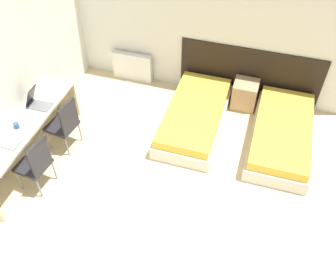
{
  "coord_description": "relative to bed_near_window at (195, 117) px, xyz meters",
  "views": [
    {
      "loc": [
        1.18,
        -1.45,
        4.59
      ],
      "look_at": [
        0.0,
        2.37,
        0.55
      ],
      "focal_mm": 40.0,
      "sensor_mm": 36.0,
      "label": 1
    }
  ],
  "objects": [
    {
      "name": "desk",
      "position": [
        -2.28,
        -1.52,
        0.41
      ],
      "size": [
        0.52,
        2.36,
        0.75
      ],
      "color": "#C6B28E",
      "rests_on": "ground_plane"
    },
    {
      "name": "bed_near_door",
      "position": [
        1.48,
        0.0,
        0.0
      ],
      "size": [
        0.97,
        2.0,
        0.4
      ],
      "color": "beige",
      "rests_on": "ground_plane"
    },
    {
      "name": "chair_near_notebook",
      "position": [
        -1.86,
        -1.96,
        0.32
      ],
      "size": [
        0.47,
        0.47,
        0.95
      ],
      "rotation": [
        0.0,
        0.0,
        -0.12
      ],
      "color": "#232328",
      "rests_on": "ground_plane"
    },
    {
      "name": "wall_back",
      "position": [
        -0.21,
        1.07,
        1.16
      ],
      "size": [
        5.66,
        0.05,
        2.7
      ],
      "color": "silver",
      "rests_on": "ground_plane"
    },
    {
      "name": "headboard_panel",
      "position": [
        0.74,
        1.03,
        0.33
      ],
      "size": [
        2.55,
        0.03,
        1.06
      ],
      "color": "black",
      "rests_on": "ground_plane"
    },
    {
      "name": "laptop",
      "position": [
        -2.29,
        -1.07,
        0.63
      ],
      "size": [
        0.36,
        0.23,
        0.35
      ],
      "rotation": [
        0.0,
        0.0,
        0.02
      ],
      "color": "slate",
      "rests_on": "desk"
    },
    {
      "name": "nightstand",
      "position": [
        0.74,
        0.79,
        0.06
      ],
      "size": [
        0.44,
        0.43,
        0.51
      ],
      "color": "tan",
      "rests_on": "ground_plane"
    },
    {
      "name": "radiator",
      "position": [
        -1.51,
        0.95,
        0.09
      ],
      "size": [
        0.79,
        0.12,
        0.58
      ],
      "color": "silver",
      "rests_on": "ground_plane"
    },
    {
      "name": "wall_left",
      "position": [
        -2.56,
        -1.11,
        1.16
      ],
      "size": [
        0.05,
        5.31,
        2.7
      ],
      "color": "silver",
      "rests_on": "ground_plane"
    },
    {
      "name": "open_notebook",
      "position": [
        -2.24,
        -1.91,
        0.56
      ],
      "size": [
        0.3,
        0.22,
        0.02
      ],
      "rotation": [
        0.0,
        0.0,
        -0.05
      ],
      "color": "#236B3D",
      "rests_on": "desk"
    },
    {
      "name": "mug",
      "position": [
        -2.32,
        -1.6,
        0.6
      ],
      "size": [
        0.08,
        0.08,
        0.09
      ],
      "color": "#2D5184",
      "rests_on": "desk"
    },
    {
      "name": "chair_near_laptop",
      "position": [
        -1.86,
        -1.1,
        0.32
      ],
      "size": [
        0.48,
        0.48,
        0.95
      ],
      "rotation": [
        0.0,
        0.0,
        -0.14
      ],
      "color": "#232328",
      "rests_on": "ground_plane"
    },
    {
      "name": "bed_near_window",
      "position": [
        0.0,
        0.0,
        0.0
      ],
      "size": [
        0.97,
        2.0,
        0.4
      ],
      "color": "beige",
      "rests_on": "ground_plane"
    }
  ]
}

